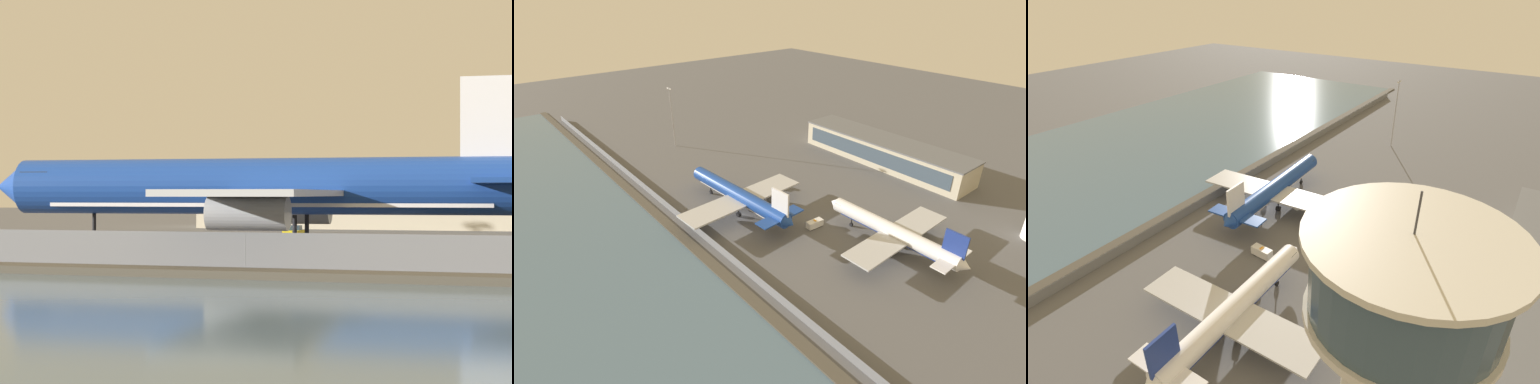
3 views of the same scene
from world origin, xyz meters
TOP-DOWN VIEW (x-y plane):
  - ground_plane at (0.00, 0.00)m, footprint 500.00×500.00m
  - shoreline_seawall at (0.00, -20.50)m, footprint 320.00×3.00m
  - perimeter_fence at (0.00, -16.00)m, footprint 280.00×0.10m
  - cargo_jet_blue at (-3.19, 1.37)m, footprint 49.23×42.20m
  - passenger_jet_white at (39.79, 22.03)m, footprint 43.74×37.21m
  - baggage_tug at (-6.99, 21.82)m, footprint 1.62×3.21m
  - ops_van at (19.00, 13.00)m, footprint 2.51×5.35m
  - terminal_building at (2.79, 68.55)m, footprint 71.52×15.78m
  - apron_light_mast_apron_west at (-68.00, 12.81)m, footprint 3.20×0.40m

SIDE VIEW (x-z plane):
  - ground_plane at x=0.00m, z-range 0.00..0.00m
  - shoreline_seawall at x=0.00m, z-range 0.00..0.50m
  - baggage_tug at x=-6.99m, z-range -0.09..1.71m
  - perimeter_fence at x=0.00m, z-range 0.00..2.55m
  - ops_van at x=19.00m, z-range 0.04..2.52m
  - passenger_jet_white at x=39.79m, z-range -1.54..11.50m
  - terminal_building at x=2.79m, z-range 0.01..10.17m
  - cargo_jet_blue at x=-3.19m, z-range -1.70..12.69m
  - apron_light_mast_apron_west at x=-68.00m, z-range 1.32..27.29m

